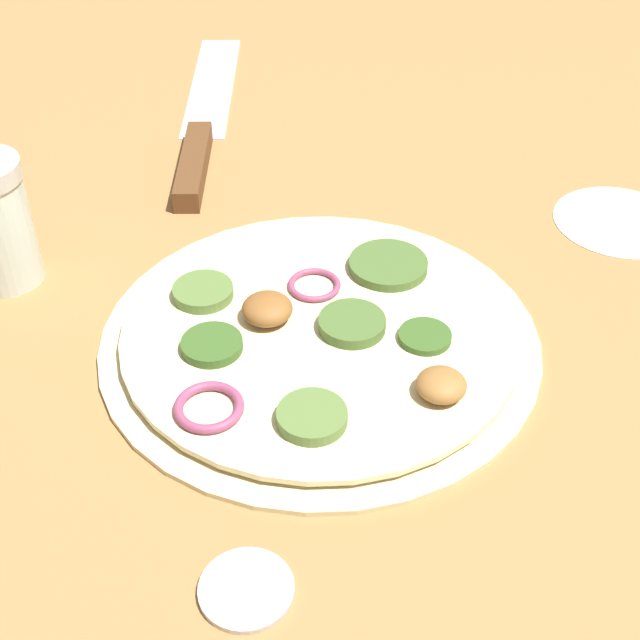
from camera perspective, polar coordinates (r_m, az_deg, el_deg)
ground_plane at (r=0.57m, az=0.00°, el=-1.35°), size 3.00×3.00×0.00m
pizza at (r=0.57m, az=-0.04°, el=-0.89°), size 0.28×0.28×0.03m
knife at (r=0.80m, az=-7.64°, el=11.67°), size 0.05×0.34×0.02m
loose_cap at (r=0.45m, az=-4.76°, el=-16.69°), size 0.05×0.05×0.01m
flour_patch at (r=0.72m, az=18.62°, el=6.04°), size 0.10×0.10×0.00m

